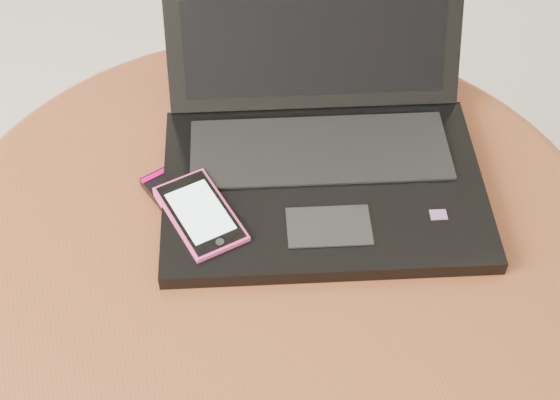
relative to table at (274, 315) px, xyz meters
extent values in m
cylinder|color=brown|center=(0.00, 0.00, -0.15)|extent=(0.11, 0.11, 0.48)
cylinder|color=brown|center=(0.00, 0.00, 0.10)|extent=(0.65, 0.65, 0.03)
torus|color=brown|center=(0.00, 0.00, 0.10)|extent=(0.68, 0.68, 0.03)
cube|color=black|center=(0.07, 0.06, 0.12)|extent=(0.36, 0.29, 0.02)
cube|color=black|center=(0.08, 0.10, 0.13)|extent=(0.28, 0.15, 0.00)
cube|color=black|center=(0.06, 0.00, 0.13)|extent=(0.09, 0.07, 0.00)
cube|color=red|center=(0.16, -0.02, 0.13)|extent=(0.02, 0.02, 0.00)
cube|color=black|center=(0.10, 0.20, 0.22)|extent=(0.32, 0.15, 0.18)
cube|color=black|center=(0.10, 0.20, 0.22)|extent=(0.28, 0.12, 0.15)
cube|color=black|center=(-0.06, 0.07, 0.12)|extent=(0.10, 0.13, 0.01)
cube|color=#B70152|center=(-0.08, 0.12, 0.13)|extent=(0.06, 0.03, 0.00)
cube|color=#EA3B87|center=(-0.06, 0.05, 0.13)|extent=(0.08, 0.11, 0.01)
cube|color=black|center=(-0.06, 0.05, 0.14)|extent=(0.07, 0.11, 0.00)
cube|color=#C0EDED|center=(-0.06, 0.05, 0.14)|extent=(0.06, 0.08, 0.00)
cylinder|color=black|center=(-0.05, 0.00, 0.14)|extent=(0.01, 0.01, 0.00)
camera|label=1|loc=(-0.12, -0.46, 0.73)|focal=52.04mm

